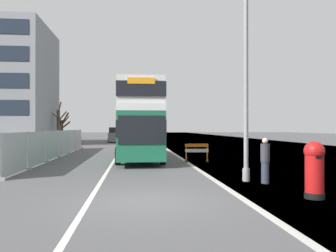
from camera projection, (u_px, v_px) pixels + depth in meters
The scene contains 12 objects.
ground at pixel (167, 202), 9.82m from camera, with size 140.00×280.00×0.10m.
double_decker_bus at pixel (140, 121), 22.50m from camera, with size 2.87×10.95×4.83m.
lamppost_foreground at pixel (246, 82), 13.30m from camera, with size 0.29×0.70×8.34m.
red_pillar_postbox at pixel (314, 167), 10.03m from camera, with size 0.60×0.60×1.71m.
roadworks_barrier at pixel (197, 151), 20.62m from camera, with size 1.46×0.53×1.12m.
construction_site_fence at pixel (58, 145), 23.55m from camera, with size 0.44×20.60×1.95m.
car_oncoming_near at pixel (140, 136), 42.09m from camera, with size 2.05×4.47×2.27m.
car_receding_mid at pixel (116, 135), 48.41m from camera, with size 2.05×4.20×2.15m.
car_receding_far at pixel (120, 134), 57.35m from camera, with size 2.02×4.35×2.11m.
bare_tree_far_verge_near at pixel (58, 124), 45.31m from camera, with size 2.83×2.30×5.69m.
bare_tree_far_verge_mid at pixel (62, 127), 48.94m from camera, with size 3.05×2.44×4.28m.
pedestrian_at_kerb at pixel (265, 161), 12.72m from camera, with size 0.34×0.34×1.72m.
Camera 1 is at (-0.35, -9.71, 2.11)m, focal length 36.01 mm.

